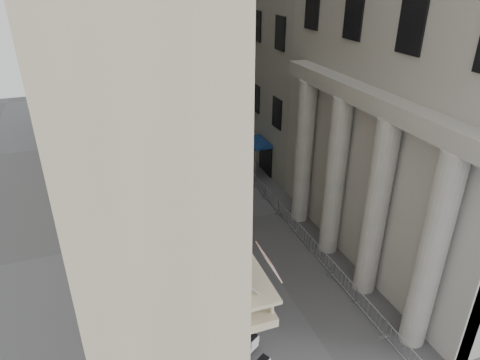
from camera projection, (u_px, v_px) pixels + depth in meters
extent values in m
cylinder|color=silver|center=(167.00, 211.00, 29.92)|extent=(0.06, 0.06, 2.01)
cylinder|color=silver|center=(202.00, 205.00, 30.69)|extent=(0.06, 0.06, 2.01)
cylinder|color=silver|center=(160.00, 195.00, 32.06)|extent=(0.06, 0.06, 2.01)
cylinder|color=silver|center=(193.00, 189.00, 32.84)|extent=(0.06, 0.06, 2.01)
cube|color=white|center=(180.00, 187.00, 30.91)|extent=(2.74, 2.74, 0.11)
cone|color=white|center=(179.00, 181.00, 30.70)|extent=(3.65, 3.65, 0.91)
cylinder|color=gray|center=(159.00, 148.00, 33.50)|extent=(0.16, 0.16, 7.12)
cylinder|color=gray|center=(168.00, 102.00, 32.52)|extent=(2.05, 0.83, 0.12)
cube|color=gray|center=(179.00, 100.00, 33.09)|extent=(0.48, 0.33, 0.13)
cube|color=black|center=(177.00, 185.00, 33.93)|extent=(0.31, 0.77, 1.59)
cube|color=#19E54C|center=(178.00, 183.00, 33.90)|extent=(0.10, 0.57, 0.88)
imported|color=#0C1433|center=(194.00, 155.00, 38.86)|extent=(0.80, 0.61, 1.97)
imported|color=black|center=(227.00, 166.00, 36.89)|extent=(1.05, 0.90, 1.85)
imported|color=black|center=(196.00, 135.00, 43.73)|extent=(1.02, 0.90, 1.76)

